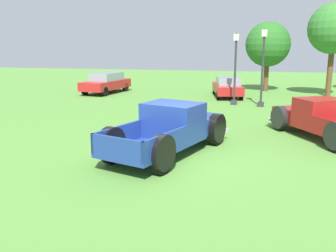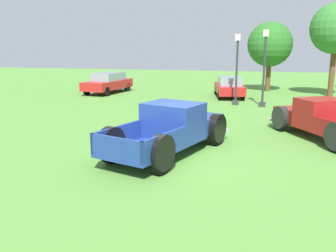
# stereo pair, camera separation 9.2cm
# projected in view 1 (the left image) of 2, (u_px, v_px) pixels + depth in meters

# --- Properties ---
(ground_plane) EXTENTS (80.00, 80.00, 0.00)m
(ground_plane) POSITION_uv_depth(u_px,v_px,m) (176.00, 157.00, 11.30)
(ground_plane) COLOR #548C38
(pickup_truck_foreground) EXTENTS (3.38, 5.51, 1.59)m
(pickup_truck_foreground) POSITION_uv_depth(u_px,v_px,m) (174.00, 128.00, 11.79)
(pickup_truck_foreground) COLOR navy
(pickup_truck_foreground) RESTS_ON ground_plane
(pickup_truck_behind_left) EXTENTS (3.83, 5.00, 1.47)m
(pickup_truck_behind_left) POSITION_uv_depth(u_px,v_px,m) (318.00, 119.00, 13.64)
(pickup_truck_behind_left) COLOR maroon
(pickup_truck_behind_left) RESTS_ON ground_plane
(sedan_distant_a) EXTENTS (2.43, 4.28, 1.35)m
(sedan_distant_a) POSITION_uv_depth(u_px,v_px,m) (227.00, 86.00, 24.33)
(sedan_distant_a) COLOR #B21E1E
(sedan_distant_a) RESTS_ON ground_plane
(sedan_distant_b) EXTENTS (2.39, 4.59, 1.46)m
(sedan_distant_b) POSITION_uv_depth(u_px,v_px,m) (106.00, 82.00, 26.37)
(sedan_distant_b) COLOR #B21E1E
(sedan_distant_b) RESTS_ON ground_plane
(lamp_post_near) EXTENTS (0.36, 0.36, 4.09)m
(lamp_post_near) POSITION_uv_depth(u_px,v_px,m) (235.00, 68.00, 20.90)
(lamp_post_near) COLOR #2D2D33
(lamp_post_near) RESTS_ON ground_plane
(lamp_post_far) EXTENTS (0.36, 0.36, 4.29)m
(lamp_post_far) POSITION_uv_depth(u_px,v_px,m) (263.00, 66.00, 20.18)
(lamp_post_far) COLOR #2D2D33
(lamp_post_far) RESTS_ON ground_plane
(oak_tree_west) EXTENTS (3.29, 3.29, 5.11)m
(oak_tree_west) POSITION_uv_depth(u_px,v_px,m) (268.00, 45.00, 27.00)
(oak_tree_west) COLOR brown
(oak_tree_west) RESTS_ON ground_plane
(oak_tree_center) EXTENTS (3.34, 3.34, 6.15)m
(oak_tree_center) POSITION_uv_depth(u_px,v_px,m) (334.00, 29.00, 23.97)
(oak_tree_center) COLOR brown
(oak_tree_center) RESTS_ON ground_plane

